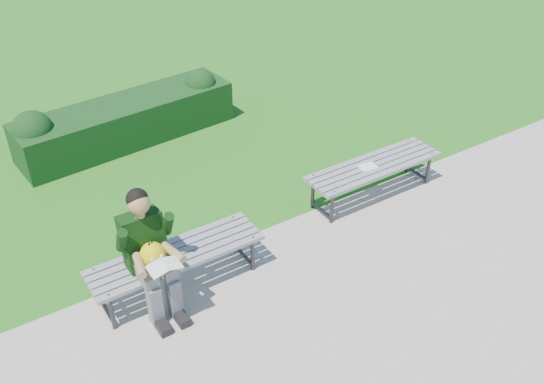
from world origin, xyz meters
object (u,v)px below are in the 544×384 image
seated_boy (149,250)px  hedge (124,120)px  bench_left (176,257)px  bench_right (374,168)px  paper_sheet (368,167)px

seated_boy → hedge: bearing=73.3°
bench_left → bench_right: same height
hedge → bench_left: 3.31m
seated_boy → bench_right: bearing=5.6°
bench_right → seated_boy: size_ratio=1.37×
bench_right → bench_left: bearing=-175.7°
seated_boy → paper_sheet: 3.00m
bench_right → paper_sheet: bench_right is taller
bench_left → bench_right: bearing=4.3°
hedge → paper_sheet: hedge is taller
bench_right → paper_sheet: 0.12m
hedge → paper_sheet: (1.98, -3.03, 0.13)m
hedge → bench_left: size_ratio=1.79×
bench_right → paper_sheet: bearing=180.0°
hedge → bench_right: size_ratio=1.79×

